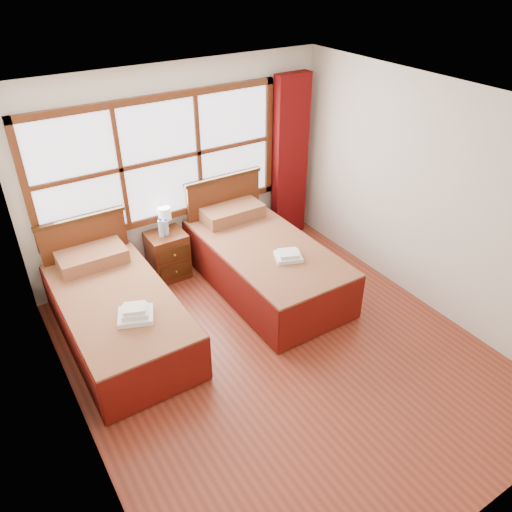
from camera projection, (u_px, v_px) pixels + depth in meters
floor at (280, 354)px, 5.31m from camera, size 4.50×4.50×0.00m
ceiling at (288, 110)px, 3.92m from camera, size 4.50×4.50×0.00m
wall_back at (180, 171)px, 6.22m from camera, size 4.00×0.00×4.00m
wall_left at (63, 326)px, 3.71m from camera, size 0.00×4.50×4.50m
wall_right at (431, 200)px, 5.52m from camera, size 0.00×4.50×4.50m
window at (161, 160)px, 5.97m from camera, size 3.16×0.06×1.56m
curtain at (290, 159)px, 6.91m from camera, size 0.50×0.16×2.30m
bed_left at (117, 312)px, 5.39m from camera, size 1.10×2.14×1.07m
bed_right at (262, 260)px, 6.23m from camera, size 1.17×2.28×1.15m
nightstand at (168, 255)px, 6.40m from camera, size 0.47×0.46×0.62m
towels_left at (135, 313)px, 4.89m from camera, size 0.43×0.40×0.14m
towels_right at (288, 256)px, 5.76m from camera, size 0.37×0.35×0.09m
lamp at (165, 214)px, 6.21m from camera, size 0.16×0.16×0.31m
bottle_near at (161, 228)px, 6.12m from camera, size 0.07×0.07×0.25m
bottle_far at (166, 228)px, 6.17m from camera, size 0.06×0.06×0.22m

